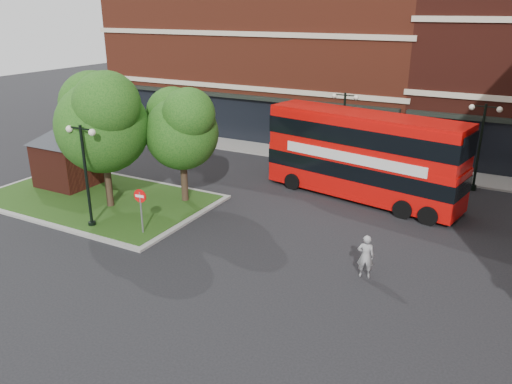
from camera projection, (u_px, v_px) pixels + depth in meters
The scene contains 15 objects.
ground at pixel (183, 254), 21.35m from camera, with size 120.00×120.00×0.00m, color black.
pavement_far at pixel (323, 157), 34.95m from camera, with size 44.00×3.00×0.12m, color slate.
terrace_far_left at pixel (270, 44), 42.29m from camera, with size 26.00×12.00×14.00m, color maroon.
traffic_island at pixel (97, 199), 27.35m from camera, with size 12.60×7.60×0.15m.
kiosk at pixel (67, 148), 28.73m from camera, with size 6.51×6.51×3.60m.
tree_island_west at pixel (101, 118), 24.74m from camera, with size 5.40×4.71×7.21m.
tree_island_east at pixel (181, 125), 25.64m from camera, with size 4.46×3.90×6.29m.
lamp_island at pixel (86, 172), 22.97m from camera, with size 1.72×0.36×5.00m.
lamp_far_left at pixel (343, 127), 31.45m from camera, with size 1.72×0.36×5.00m.
lamp_far_right at pixel (480, 143), 27.90m from camera, with size 1.72×0.36×5.00m.
bus at pixel (363, 150), 26.80m from camera, with size 11.11×4.48×4.14m.
woman at pixel (366, 256), 19.27m from camera, with size 0.65×0.43×1.78m, color gray.
car_silver at pixel (312, 152), 34.22m from camera, with size 1.44×3.59×1.22m, color #B0B3B8.
car_white at pixel (431, 173), 29.73m from camera, with size 1.35×3.88×1.28m, color silver.
no_entry_sign at pixel (141, 203), 22.58m from camera, with size 0.63×0.11×2.26m.
Camera 1 is at (11.78, -15.34, 9.92)m, focal length 35.00 mm.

